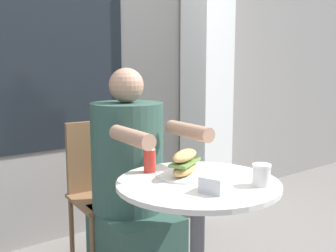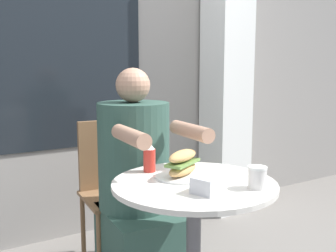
{
  "view_description": "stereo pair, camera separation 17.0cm",
  "coord_description": "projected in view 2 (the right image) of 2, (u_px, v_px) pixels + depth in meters",
  "views": [
    {
      "loc": [
        -1.03,
        -1.14,
        1.19
      ],
      "look_at": [
        0.0,
        0.2,
        0.93
      ],
      "focal_mm": 42.0,
      "sensor_mm": 36.0,
      "label": 1
    },
    {
      "loc": [
        -0.89,
        -1.24,
        1.19
      ],
      "look_at": [
        0.0,
        0.2,
        0.93
      ],
      "focal_mm": 42.0,
      "sensor_mm": 36.0,
      "label": 2
    }
  ],
  "objects": [
    {
      "name": "lattice_pillar",
      "position": [
        227.0,
        66.0,
        3.14
      ],
      "size": [
        0.31,
        0.31,
        2.4
      ],
      "color": "silver",
      "rests_on": "ground_plane"
    },
    {
      "name": "diner_chair",
      "position": [
        112.0,
        179.0,
        2.35
      ],
      "size": [
        0.41,
        0.41,
        0.87
      ],
      "rotation": [
        0.0,
        0.0,
        3.06
      ],
      "color": "brown",
      "rests_on": "ground_plane"
    },
    {
      "name": "cafe_table",
      "position": [
        194.0,
        229.0,
        1.6
      ],
      "size": [
        0.66,
        0.66,
        0.73
      ],
      "color": "beige",
      "rests_on": "ground_plane"
    },
    {
      "name": "napkin_box",
      "position": [
        207.0,
        185.0,
        1.42
      ],
      "size": [
        0.11,
        0.11,
        0.06
      ],
      "rotation": [
        0.0,
        0.0,
        0.33
      ],
      "color": "silver",
      "rests_on": "cafe_table"
    },
    {
      "name": "storefront_wall",
      "position": [
        73.0,
        36.0,
        2.67
      ],
      "size": [
        8.0,
        0.09,
        2.8
      ],
      "color": "gray",
      "rests_on": "ground_plane"
    },
    {
      "name": "sandwich_on_plate",
      "position": [
        182.0,
        166.0,
        1.63
      ],
      "size": [
        0.24,
        0.24,
        0.11
      ],
      "rotation": [
        0.0,
        0.0,
        0.48
      ],
      "color": "white",
      "rests_on": "cafe_table"
    },
    {
      "name": "seated_diner",
      "position": [
        137.0,
        198.0,
        2.05
      ],
      "size": [
        0.41,
        0.68,
        1.18
      ],
      "rotation": [
        0.0,
        0.0,
        3.06
      ],
      "color": "#2D4C42",
      "rests_on": "ground_plane"
    },
    {
      "name": "drink_cup",
      "position": [
        257.0,
        177.0,
        1.48
      ],
      "size": [
        0.07,
        0.07,
        0.08
      ],
      "color": "silver",
      "rests_on": "cafe_table"
    },
    {
      "name": "condiment_bottle",
      "position": [
        149.0,
        158.0,
        1.71
      ],
      "size": [
        0.05,
        0.05,
        0.13
      ],
      "color": "red",
      "rests_on": "cafe_table"
    }
  ]
}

